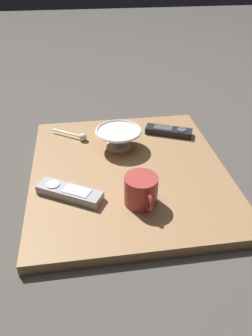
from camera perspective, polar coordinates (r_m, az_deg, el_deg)
The scene contains 7 objects.
ground_plane at distance 1.02m, azimuth 0.43°, elevation -1.46°, with size 6.00×6.00×0.00m, color #47423D.
table at distance 1.01m, azimuth 0.44°, elevation -0.73°, with size 0.66×0.59×0.03m.
cereal_bowl at distance 1.08m, azimuth -1.27°, elevation 5.32°, with size 0.15×0.15×0.07m.
coffee_mug at distance 0.85m, azimuth 2.66°, elevation -3.95°, with size 0.12×0.09×0.08m.
teaspoon at distance 1.15m, azimuth -8.02°, elevation 5.49°, with size 0.09×0.12×0.03m.
tv_remote_near at distance 0.90m, azimuth -9.82°, elevation -4.22°, with size 0.14×0.19×0.03m.
tv_remote_far at distance 1.19m, azimuth 7.47°, elevation 6.39°, with size 0.11×0.17×0.03m.
Camera 1 is at (0.81, -0.13, 0.61)m, focal length 34.94 mm.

